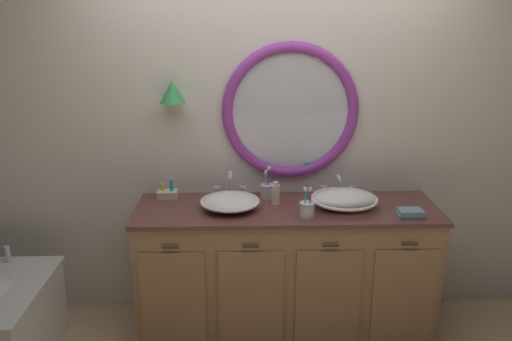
% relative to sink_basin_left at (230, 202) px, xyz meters
% --- Properties ---
extents(back_wall_assembly, '(6.40, 0.26, 2.60)m').
position_rel_sink_basin_left_xyz_m(back_wall_assembly, '(0.29, 0.36, 0.38)').
color(back_wall_assembly, silver).
rests_on(back_wall_assembly, ground_plane).
extents(vanity_counter, '(1.96, 0.63, 0.88)m').
position_rel_sink_basin_left_xyz_m(vanity_counter, '(0.37, 0.03, -0.49)').
color(vanity_counter, tan).
rests_on(vanity_counter, ground_plane).
extents(sink_basin_left, '(0.38, 0.38, 0.10)m').
position_rel_sink_basin_left_xyz_m(sink_basin_left, '(0.00, 0.00, 0.00)').
color(sink_basin_left, white).
rests_on(sink_basin_left, vanity_counter).
extents(sink_basin_right, '(0.43, 0.43, 0.12)m').
position_rel_sink_basin_left_xyz_m(sink_basin_right, '(0.73, 0.00, 0.01)').
color(sink_basin_right, white).
rests_on(sink_basin_right, vanity_counter).
extents(faucet_set_left, '(0.23, 0.15, 0.18)m').
position_rel_sink_basin_left_xyz_m(faucet_set_left, '(0.00, 0.24, 0.02)').
color(faucet_set_left, silver).
rests_on(faucet_set_left, vanity_counter).
extents(faucet_set_right, '(0.24, 0.12, 0.15)m').
position_rel_sink_basin_left_xyz_m(faucet_set_right, '(0.73, 0.24, 0.01)').
color(faucet_set_right, silver).
rests_on(faucet_set_right, vanity_counter).
extents(toothbrush_holder_left, '(0.09, 0.09, 0.22)m').
position_rel_sink_basin_left_xyz_m(toothbrush_holder_left, '(0.25, 0.20, 0.00)').
color(toothbrush_holder_left, silver).
rests_on(toothbrush_holder_left, vanity_counter).
extents(toothbrush_holder_right, '(0.10, 0.10, 0.20)m').
position_rel_sink_basin_left_xyz_m(toothbrush_holder_right, '(0.47, -0.17, 0.01)').
color(toothbrush_holder_right, silver).
rests_on(toothbrush_holder_right, vanity_counter).
extents(soap_dispenser, '(0.06, 0.06, 0.16)m').
position_rel_sink_basin_left_xyz_m(soap_dispenser, '(0.30, 0.09, 0.02)').
color(soap_dispenser, '#EFE5C6').
rests_on(soap_dispenser, vanity_counter).
extents(folded_hand_towel, '(0.16, 0.11, 0.05)m').
position_rel_sink_basin_left_xyz_m(folded_hand_towel, '(1.12, -0.16, -0.03)').
color(folded_hand_towel, '#7593A8').
rests_on(folded_hand_towel, vanity_counter).
extents(toiletry_basket, '(0.13, 0.10, 0.12)m').
position_rel_sink_basin_left_xyz_m(toiletry_basket, '(-0.43, 0.23, -0.02)').
color(toiletry_basket, beige).
rests_on(toiletry_basket, vanity_counter).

